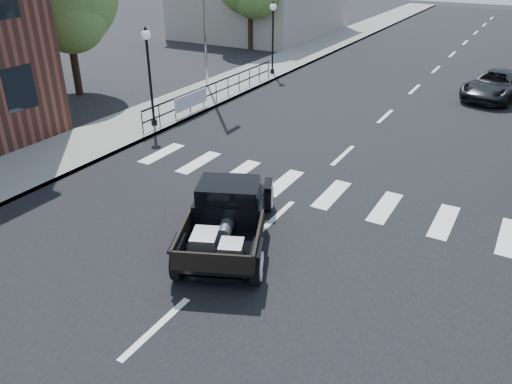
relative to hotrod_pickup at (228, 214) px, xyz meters
The scene contains 12 objects.
ground 0.97m from the hotrod_pickup, 36.61° to the right, with size 120.00×120.00×0.00m, color black.
road 14.68m from the hotrod_pickup, 88.18° to the left, with size 14.00×80.00×0.02m, color black.
road_markings 9.70m from the hotrod_pickup, 87.25° to the left, with size 12.00×60.00×0.06m, color silver, non-canonical shape.
sidewalk_left 16.73m from the hotrod_pickup, 118.74° to the left, with size 3.00×80.00×0.15m, color gray.
low_building_left 31.29m from the hotrod_pickup, 117.73° to the left, with size 10.00×12.00×5.00m, color #A69B8B.
railing 11.83m from the hotrod_pickup, 125.30° to the left, with size 0.08×10.00×1.00m, color black, non-canonical shape.
banner 10.22m from the hotrod_pickup, 131.43° to the left, with size 0.04×2.20×0.60m, color silver, non-canonical shape.
lamp_post_b 9.19m from the hotrod_pickup, 141.60° to the left, with size 0.36×0.36×3.77m, color black, non-canonical shape.
lamp_post_c 17.25m from the hotrod_pickup, 114.50° to the left, with size 0.36×0.36×3.77m, color black, non-canonical shape.
big_tree_near 15.79m from the hotrod_pickup, 150.51° to the left, with size 4.81×4.81×7.06m, color #48692D, non-canonical shape.
hotrod_pickup is the anchor object (origin of this frame).
second_car 17.49m from the hotrod_pickup, 76.21° to the left, with size 2.14×4.65×1.29m, color black.
Camera 1 is at (5.36, -8.47, 6.70)m, focal length 35.00 mm.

